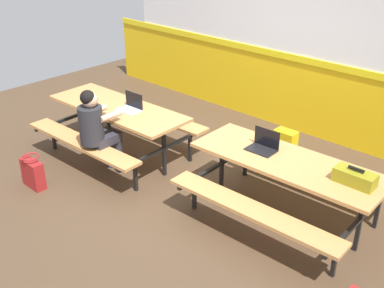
% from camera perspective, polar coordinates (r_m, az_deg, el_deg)
% --- Properties ---
extents(ground_plane, '(10.00, 10.00, 0.02)m').
position_cam_1_polar(ground_plane, '(5.98, -0.55, -5.08)').
color(ground_plane, '#4C3826').
extents(accent_backdrop, '(8.00, 0.14, 2.60)m').
position_cam_1_polar(accent_backdrop, '(7.30, 12.83, 10.97)').
color(accent_backdrop, yellow).
rests_on(accent_backdrop, ground).
extents(picnic_table_left, '(2.12, 1.61, 0.74)m').
position_cam_1_polar(picnic_table_left, '(6.52, -8.97, 3.21)').
color(picnic_table_left, tan).
rests_on(picnic_table_left, ground).
extents(picnic_table_right, '(2.12, 1.61, 0.74)m').
position_cam_1_polar(picnic_table_right, '(5.17, 11.33, -3.50)').
color(picnic_table_right, tan).
rests_on(picnic_table_right, ground).
extents(student_nearer, '(0.37, 0.53, 1.21)m').
position_cam_1_polar(student_nearer, '(5.98, -11.53, 2.12)').
color(student_nearer, '#2D2D38').
rests_on(student_nearer, ground).
extents(laptop_silver, '(0.33, 0.23, 0.22)m').
position_cam_1_polar(laptop_silver, '(6.30, -7.48, 4.53)').
color(laptop_silver, silver).
rests_on(laptop_silver, picnic_table_left).
extents(laptop_dark, '(0.33, 0.23, 0.22)m').
position_cam_1_polar(laptop_dark, '(5.25, 8.63, -0.20)').
color(laptop_dark, black).
rests_on(laptop_dark, picnic_table_right).
extents(toolbox_grey, '(0.40, 0.18, 0.18)m').
position_cam_1_polar(toolbox_grey, '(4.80, 19.18, -3.87)').
color(toolbox_grey, olive).
rests_on(toolbox_grey, picnic_table_right).
extents(tote_bag_bright, '(0.34, 0.21, 0.43)m').
position_cam_1_polar(tote_bag_bright, '(6.18, -18.76, -3.36)').
color(tote_bag_bright, maroon).
rests_on(tote_bag_bright, ground).
extents(satchel_spare, '(0.30, 0.22, 0.44)m').
position_cam_1_polar(satchel_spare, '(6.59, 11.25, -0.18)').
color(satchel_spare, yellow).
rests_on(satchel_spare, ground).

